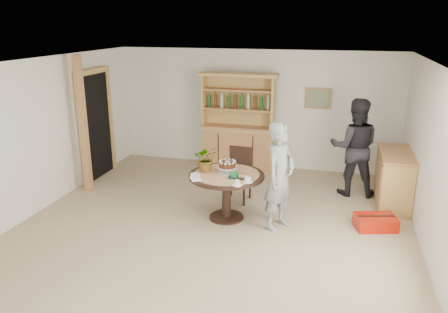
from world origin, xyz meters
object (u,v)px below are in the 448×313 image
adult_person (354,147)px  sideboard (394,179)px  red_suitcase (375,222)px  hutch (238,137)px  dining_chair (239,171)px  teen_boy (280,177)px  dining_table (226,183)px

adult_person → sideboard: bearing=150.0°
red_suitcase → hutch: bearing=123.6°
hutch → dining_chair: (0.41, -1.70, -0.15)m
adult_person → teen_boy: bearing=53.1°
dining_table → adult_person: size_ratio=0.67×
dining_chair → red_suitcase: 2.41m
sideboard → teen_boy: 2.29m
hutch → dining_table: hutch is taller
sideboard → red_suitcase: 1.16m
dining_chair → sideboard: bearing=14.8°
dining_table → adult_person: adult_person is taller
dining_table → dining_chair: (0.01, 0.83, -0.07)m
hutch → dining_table: 2.56m
sideboard → dining_table: sideboard is taller
teen_boy → sideboard: bearing=-28.6°
sideboard → red_suitcase: bearing=-107.4°
teen_boy → red_suitcase: 1.66m
adult_person → dining_chair: bearing=17.8°
dining_table → teen_boy: 0.88m
hutch → dining_chair: size_ratio=2.16×
red_suitcase → adult_person: bearing=88.5°
dining_table → hutch: bearing=99.1°
teen_boy → red_suitcase: teen_boy is taller
dining_chair → dining_table: bearing=-85.6°
sideboard → red_suitcase: sideboard is taller
teen_boy → hutch: bearing=49.1°
hutch → red_suitcase: (2.71, -2.28, -0.59)m
dining_table → teen_boy: size_ratio=0.73×
dining_table → dining_chair: 0.83m
hutch → adult_person: bearing=-21.2°
hutch → teen_boy: size_ratio=1.24×
sideboard → adult_person: 0.87m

